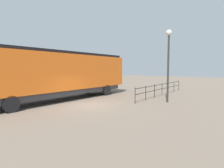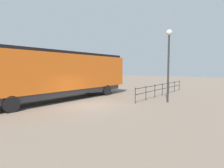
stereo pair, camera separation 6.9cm
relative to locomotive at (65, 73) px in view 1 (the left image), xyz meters
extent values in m
plane|color=#756656|center=(3.85, -0.83, -2.41)|extent=(120.00, 120.00, 0.00)
cube|color=orange|center=(0.00, -0.60, 0.14)|extent=(3.12, 15.65, 3.09)
cube|color=black|center=(0.00, 5.77, -0.33)|extent=(3.00, 2.90, 2.16)
cube|color=black|center=(0.00, -0.60, 1.80)|extent=(2.81, 15.02, 0.24)
cube|color=#38383D|center=(0.00, -0.60, -1.63)|extent=(2.81, 14.40, 0.45)
cylinder|color=black|center=(-1.41, 4.41, -1.86)|extent=(0.30, 1.10, 1.10)
cylinder|color=black|center=(1.41, 4.41, -1.86)|extent=(0.30, 1.10, 1.10)
cylinder|color=black|center=(1.41, -5.61, -1.86)|extent=(0.30, 1.10, 1.10)
cylinder|color=#2D2D2D|center=(8.18, 4.09, 0.41)|extent=(0.16, 0.16, 5.64)
sphere|color=silver|center=(8.18, 4.09, 3.38)|extent=(0.49, 0.49, 0.49)
cube|color=black|center=(6.24, 7.79, -1.22)|extent=(0.04, 11.58, 0.04)
cube|color=black|center=(6.24, 7.79, -1.70)|extent=(0.04, 11.58, 0.04)
cylinder|color=black|center=(6.24, 2.00, -1.76)|extent=(0.05, 0.05, 1.29)
cylinder|color=black|center=(6.24, 3.93, -1.76)|extent=(0.05, 0.05, 1.29)
cylinder|color=black|center=(6.24, 5.86, -1.76)|extent=(0.05, 0.05, 1.29)
cylinder|color=black|center=(6.24, 7.79, -1.76)|extent=(0.05, 0.05, 1.29)
cylinder|color=black|center=(6.24, 9.72, -1.76)|extent=(0.05, 0.05, 1.29)
cylinder|color=black|center=(6.24, 11.65, -1.76)|extent=(0.05, 0.05, 1.29)
cylinder|color=black|center=(6.24, 13.58, -1.76)|extent=(0.05, 0.05, 1.29)
camera|label=1|loc=(13.78, -11.47, 0.42)|focal=30.44mm
camera|label=2|loc=(13.83, -11.42, 0.42)|focal=30.44mm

